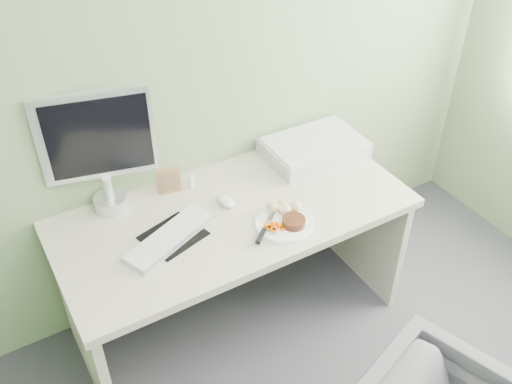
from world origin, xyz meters
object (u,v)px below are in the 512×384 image
desk (235,241)px  monitor (98,146)px  plate (284,223)px  scanner (314,148)px

desk → monitor: bearing=145.9°
monitor → plate: bearing=-26.6°
monitor → desk: bearing=-20.8°
plate → monitor: (-0.61, 0.51, 0.32)m
plate → desk: bearing=126.5°
desk → plate: (0.14, -0.19, 0.19)m
scanner → monitor: 1.08m
plate → monitor: monitor is taller
desk → scanner: size_ratio=3.25×
plate → scanner: size_ratio=0.52×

